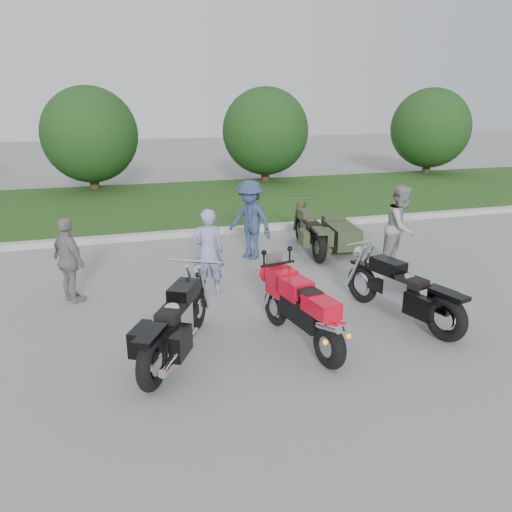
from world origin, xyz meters
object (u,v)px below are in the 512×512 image
object	(u,v)px
sportbike_red	(302,308)
person_grey	(401,226)
person_back	(69,261)
cruiser_sidecar	(328,234)
cruiser_left	(175,327)
person_stripe	(208,252)
person_denim	(250,220)
cruiser_right	(406,294)

from	to	relation	value
sportbike_red	person_grey	size ratio (longest dim) A/B	1.19
person_grey	person_back	xyz separation A→B (m)	(-6.73, -0.07, -0.12)
cruiser_sidecar	person_back	size ratio (longest dim) A/B	1.58
cruiser_left	cruiser_sidecar	size ratio (longest dim) A/B	0.92
cruiser_sidecar	person_stripe	bearing A→B (deg)	-144.08
cruiser_left	person_stripe	distance (m)	2.55
person_stripe	person_denim	size ratio (longest dim) A/B	0.90
sportbike_red	person_grey	world-z (taller)	person_grey
person_denim	person_back	bearing A→B (deg)	-101.17
person_stripe	person_denim	xyz separation A→B (m)	(1.34, 1.84, 0.09)
cruiser_right	person_stripe	bearing A→B (deg)	126.33
cruiser_left	person_back	world-z (taller)	person_back
cruiser_sidecar	person_grey	size ratio (longest dim) A/B	1.37
person_stripe	sportbike_red	bearing A→B (deg)	114.40
cruiser_right	person_grey	distance (m)	2.96
sportbike_red	cruiser_sidecar	xyz separation A→B (m)	(2.36, 4.24, -0.16)
person_stripe	person_back	xyz separation A→B (m)	(-2.45, 0.27, -0.03)
person_denim	person_stripe	bearing A→B (deg)	-69.73
cruiser_left	cruiser_right	world-z (taller)	same
sportbike_red	person_stripe	xyz separation A→B (m)	(-0.89, 2.49, 0.21)
sportbike_red	cruiser_sidecar	distance (m)	4.86
sportbike_red	person_stripe	bearing A→B (deg)	99.52
sportbike_red	cruiser_right	distance (m)	1.96
person_denim	cruiser_left	bearing A→B (deg)	-62.42
cruiser_sidecar	person_stripe	world-z (taller)	person_stripe
person_grey	person_stripe	bearing A→B (deg)	152.88
cruiser_right	sportbike_red	bearing A→B (deg)	172.82
person_denim	person_back	size ratio (longest dim) A/B	1.16
sportbike_red	cruiser_left	world-z (taller)	sportbike_red
cruiser_right	cruiser_sidecar	world-z (taller)	cruiser_right
cruiser_sidecar	person_back	distance (m)	5.90
cruiser_left	cruiser_sidecar	xyz separation A→B (m)	(4.21, 4.09, -0.05)
person_stripe	person_grey	distance (m)	4.29
sportbike_red	person_stripe	distance (m)	2.65
cruiser_right	person_denim	bearing A→B (deg)	94.42
person_denim	cruiser_sidecar	bearing A→B (deg)	53.87
cruiser_sidecar	sportbike_red	bearing A→B (deg)	-111.51
person_grey	person_denim	bearing A→B (deg)	121.33
person_grey	person_denim	size ratio (longest dim) A/B	1.00
cruiser_right	person_grey	size ratio (longest dim) A/B	1.36
sportbike_red	person_denim	bearing A→B (deg)	73.92
cruiser_left	person_denim	bearing A→B (deg)	89.59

